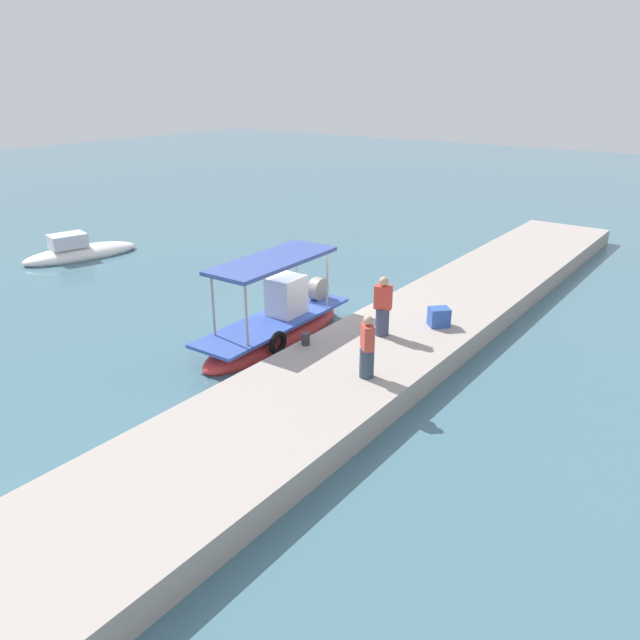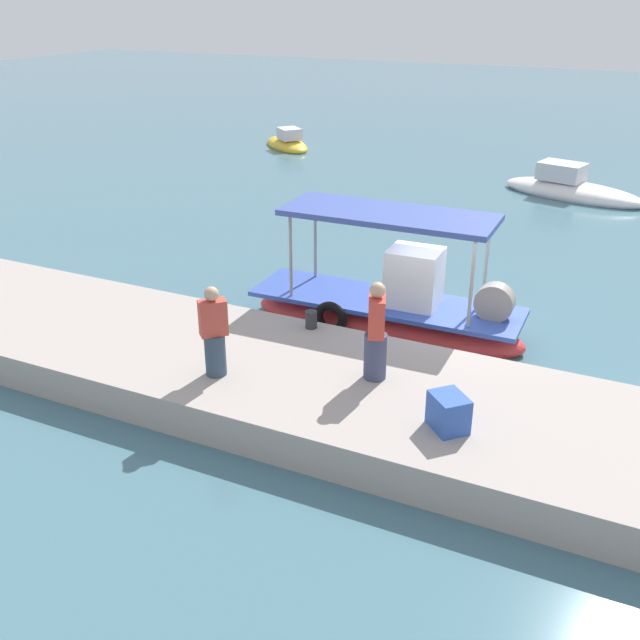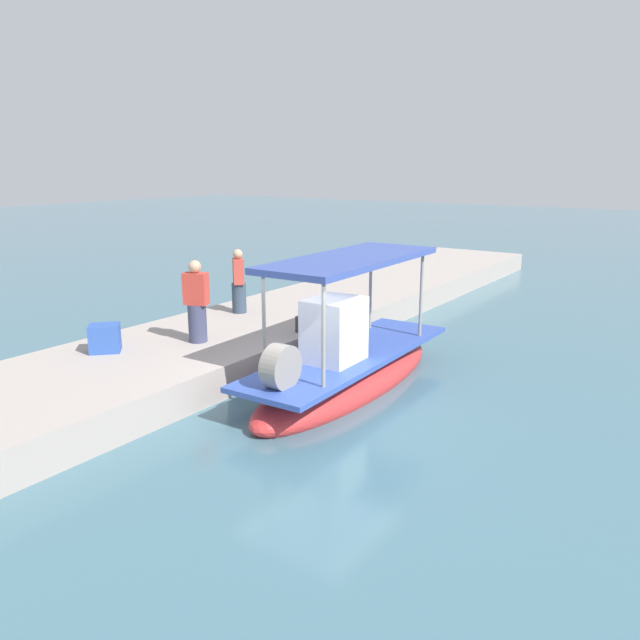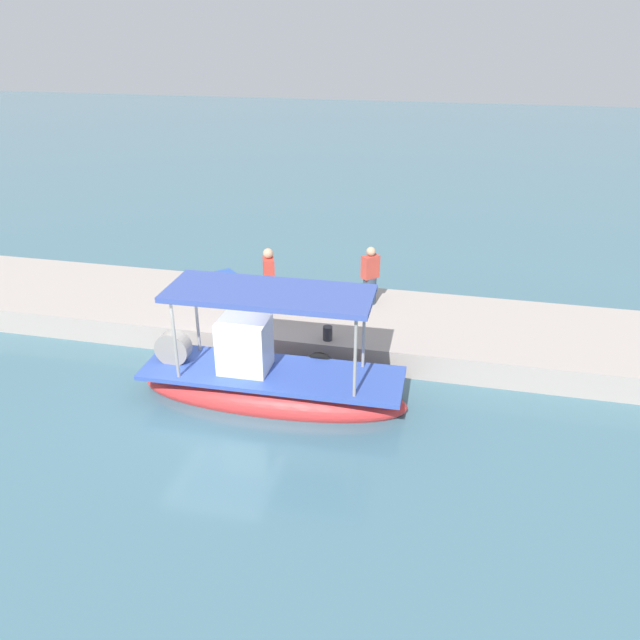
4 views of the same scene
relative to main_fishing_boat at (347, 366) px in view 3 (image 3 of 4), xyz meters
name	(u,v)px [view 3 (image 3 of 4)]	position (x,y,z in m)	size (l,w,h in m)	color
ground_plane	(319,407)	(1.18, 0.12, -0.48)	(120.00, 120.00, 0.00)	#436C7A
dock_quay	(182,357)	(1.18, -3.56, -0.14)	(36.00, 3.93, 0.68)	#A89C93
main_fishing_boat	(347,366)	(0.00, 0.00, 0.00)	(6.23, 1.90, 3.06)	red
fisherman_near_bollard	(239,284)	(-1.64, -4.37, 0.96)	(0.52, 0.52, 1.67)	#334456
fisherman_by_crate	(197,305)	(0.95, -3.27, 1.02)	(0.52, 0.58, 1.80)	#3D425F
mooring_bollard	(300,324)	(-0.97, -1.90, 0.38)	(0.24, 0.24, 0.36)	#2D2D33
cargo_crate	(105,338)	(2.59, -4.31, 0.49)	(0.60, 0.48, 0.58)	#2F54AB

